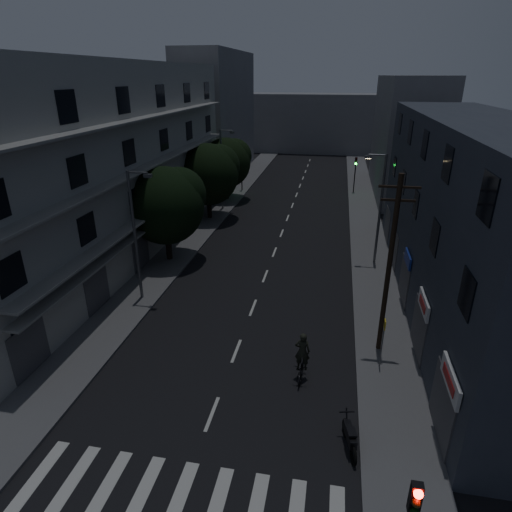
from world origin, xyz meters
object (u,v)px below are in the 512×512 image
(utility_pole, at_px, (389,264))
(motorcycle, at_px, (350,437))
(bus_stop_sign, at_px, (383,335))
(cyclist, at_px, (302,363))

(utility_pole, xyz_separation_m, motorcycle, (-1.56, -6.63, -4.36))
(bus_stop_sign, relative_size, motorcycle, 1.27)
(utility_pole, height_order, cyclist, utility_pole)
(motorcycle, xyz_separation_m, cyclist, (-2.14, 3.77, 0.30))
(bus_stop_sign, bearing_deg, utility_pole, 87.58)
(utility_pole, xyz_separation_m, bus_stop_sign, (-0.06, -1.48, -2.98))
(utility_pole, relative_size, cyclist, 3.73)
(bus_stop_sign, distance_m, motorcycle, 5.54)
(utility_pole, distance_m, motorcycle, 8.09)
(bus_stop_sign, height_order, cyclist, bus_stop_sign)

